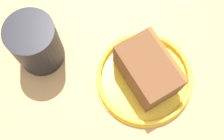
{
  "coord_description": "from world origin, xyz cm",
  "views": [
    {
      "loc": [
        -13.24,
        9.26,
        46.73
      ],
      "look_at": [
        -0.49,
        1.95,
        3.0
      ],
      "focal_mm": 46.9,
      "sensor_mm": 36.0,
      "label": 1
    }
  ],
  "objects": [
    {
      "name": "small_plate",
      "position": [
        -3.6,
        -2.39,
        0.74
      ],
      "size": [
        16.31,
        16.31,
        1.51
      ],
      "color": "yellow",
      "rests_on": "ground_plane"
    },
    {
      "name": "tea_mug",
      "position": [
        8.79,
        10.43,
        4.79
      ],
      "size": [
        10.11,
        7.63,
        9.39
      ],
      "color": "black",
      "rests_on": "ground_plane"
    },
    {
      "name": "ground_plane",
      "position": [
        0.0,
        0.0,
        -1.67
      ],
      "size": [
        115.02,
        115.02,
        3.33
      ],
      "primitive_type": "cube",
      "color": "tan"
    },
    {
      "name": "cake_slice",
      "position": [
        -3.59,
        -2.66,
        3.95
      ],
      "size": [
        10.12,
        6.81,
        6.41
      ],
      "color": "brown",
      "rests_on": "small_plate"
    }
  ]
}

